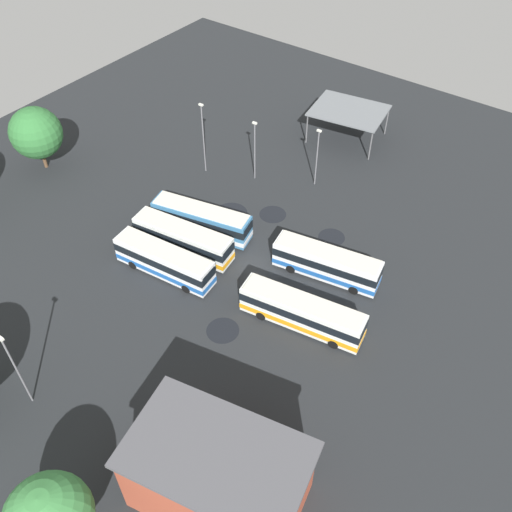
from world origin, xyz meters
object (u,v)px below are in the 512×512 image
at_px(bus_row0_slot1, 183,239).
at_px(maintenance_shelter, 349,111).
at_px(bus_row0_slot0, 164,261).
at_px(lamp_post_by_building, 16,368).
at_px(lamp_post_mid_lot, 203,136).
at_px(bus_row0_slot2, 202,220).
at_px(tree_east_edge, 36,133).
at_px(lamp_post_near_entrance, 317,155).
at_px(depot_building, 219,475).
at_px(bus_row1_slot2, 327,263).
at_px(lamp_post_far_corner, 255,148).
at_px(bus_row1_slot0, 302,312).

height_order(bus_row0_slot1, maintenance_shelter, maintenance_shelter).
distance_m(bus_row0_slot0, lamp_post_by_building, 18.21).
bearing_deg(lamp_post_by_building, bus_row0_slot0, 93.52).
bearing_deg(maintenance_shelter, lamp_post_mid_lot, -121.62).
height_order(bus_row0_slot2, lamp_post_mid_lot, lamp_post_mid_lot).
distance_m(maintenance_shelter, tree_east_edge, 39.80).
bearing_deg(lamp_post_mid_lot, lamp_post_near_entrance, 24.79).
xyz_separation_m(bus_row0_slot1, tree_east_edge, (-24.67, 1.19, 3.23)).
height_order(bus_row0_slot0, bus_row0_slot2, same).
bearing_deg(lamp_post_mid_lot, depot_building, -48.52).
xyz_separation_m(bus_row0_slot2, bus_row1_slot2, (14.67, 2.38, -0.00)).
bearing_deg(lamp_post_far_corner, bus_row1_slot2, -30.06).
bearing_deg(bus_row0_slot1, maintenance_shelter, 84.34).
distance_m(bus_row0_slot2, lamp_post_far_corner, 11.95).
bearing_deg(tree_east_edge, bus_row1_slot0, -3.17).
relative_size(bus_row0_slot1, lamp_post_mid_lot, 1.22).
xyz_separation_m(maintenance_shelter, tree_east_edge, (-27.63, -28.64, 0.89)).
xyz_separation_m(bus_row1_slot0, lamp_post_by_building, (-13.98, -20.54, 3.01)).
height_order(lamp_post_by_building, lamp_post_near_entrance, lamp_post_by_building).
bearing_deg(tree_east_edge, bus_row0_slot2, 5.49).
xyz_separation_m(bus_row1_slot0, depot_building, (4.03, -17.28, 1.54)).
bearing_deg(lamp_post_near_entrance, bus_row1_slot2, -53.80).
bearing_deg(lamp_post_far_corner, bus_row0_slot1, -83.76).
bearing_deg(lamp_post_mid_lot, bus_row1_slot2, -17.22).
relative_size(bus_row1_slot0, lamp_post_near_entrance, 1.60).
height_order(depot_building, tree_east_edge, tree_east_edge).
bearing_deg(depot_building, tree_east_edge, 156.31).
bearing_deg(lamp_post_near_entrance, bus_row0_slot1, -105.22).
bearing_deg(bus_row1_slot0, lamp_post_far_corner, 137.17).
height_order(bus_row0_slot1, bus_row1_slot0, same).
xyz_separation_m(bus_row1_slot2, maintenance_shelter, (-11.31, 23.93, 2.34)).
xyz_separation_m(bus_row0_slot2, depot_building, (20.22, -21.85, 1.54)).
xyz_separation_m(depot_building, tree_east_edge, (-44.49, 19.52, 1.69)).
distance_m(lamp_post_by_building, lamp_post_far_corner, 36.87).
xyz_separation_m(maintenance_shelter, lamp_post_far_corner, (-4.61, -14.71, 0.26)).
bearing_deg(lamp_post_near_entrance, depot_building, -68.14).
distance_m(maintenance_shelter, lamp_post_near_entrance, 11.50).
distance_m(bus_row0_slot2, bus_row1_slot0, 16.82).
bearing_deg(bus_row0_slot1, tree_east_edge, 177.25).
height_order(bus_row0_slot0, lamp_post_near_entrance, lamp_post_near_entrance).
xyz_separation_m(lamp_post_by_building, lamp_post_near_entrance, (3.23, 40.11, -0.54)).
distance_m(bus_row0_slot1, bus_row0_slot2, 3.54).
bearing_deg(lamp_post_far_corner, lamp_post_by_building, -84.62).
height_order(bus_row0_slot2, lamp_post_by_building, lamp_post_by_building).
relative_size(bus_row0_slot0, lamp_post_by_building, 1.28).
height_order(lamp_post_mid_lot, lamp_post_near_entrance, lamp_post_mid_lot).
relative_size(lamp_post_by_building, tree_east_edge, 1.06).
height_order(bus_row1_slot0, lamp_post_far_corner, lamp_post_far_corner).
bearing_deg(bus_row0_slot2, maintenance_shelter, 82.73).
height_order(bus_row0_slot2, tree_east_edge, tree_east_edge).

